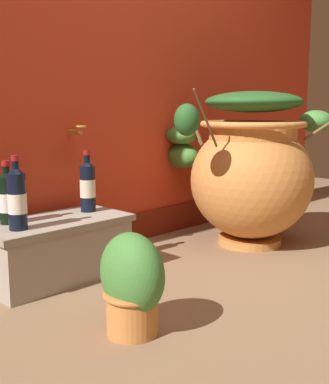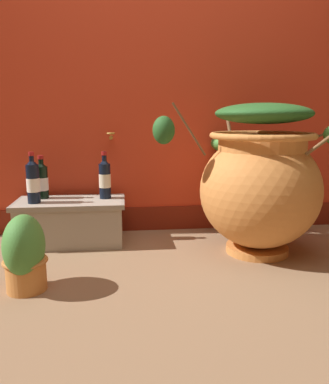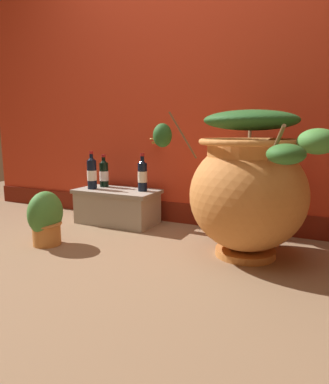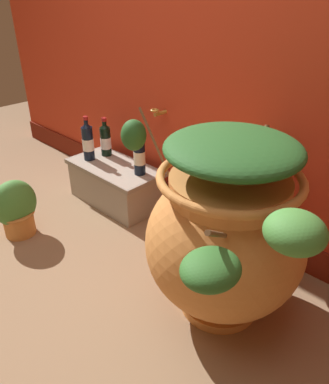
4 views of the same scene
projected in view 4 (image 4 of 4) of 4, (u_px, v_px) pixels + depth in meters
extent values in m
plane|color=#896B4C|center=(56.00, 302.00, 1.88)|extent=(7.00, 7.00, 0.00)
cube|color=red|center=(218.00, 5.00, 2.00)|extent=(4.40, 0.20, 2.60)
cube|color=maroon|center=(196.00, 206.00, 2.52)|extent=(4.40, 0.02, 0.17)
cylinder|color=#B28433|center=(160.00, 113.00, 2.38)|extent=(0.02, 0.10, 0.02)
torus|color=#B28433|center=(155.00, 110.00, 2.34)|extent=(0.06, 0.06, 0.01)
cylinder|color=#CC7F3D|center=(218.00, 301.00, 1.86)|extent=(0.38, 0.38, 0.04)
ellipsoid|color=#CC7F3D|center=(224.00, 242.00, 1.68)|extent=(0.71, 0.71, 0.68)
cylinder|color=#CC7F3D|center=(229.00, 187.00, 1.54)|extent=(0.51, 0.51, 0.09)
torus|color=#CC7F3D|center=(230.00, 177.00, 1.52)|extent=(0.61, 0.61, 0.04)
cylinder|color=brown|center=(261.00, 150.00, 1.81)|extent=(0.05, 0.12, 0.24)
ellipsoid|color=#428438|center=(265.00, 155.00, 1.91)|extent=(0.18, 0.20, 0.12)
cylinder|color=brown|center=(265.00, 164.00, 1.84)|extent=(0.04, 0.18, 0.21)
ellipsoid|color=#428438|center=(269.00, 179.00, 1.97)|extent=(0.17, 0.24, 0.16)
cylinder|color=brown|center=(283.00, 217.00, 1.21)|extent=(0.16, 0.11, 0.10)
ellipsoid|color=#428438|center=(295.00, 232.00, 1.16)|extent=(0.20, 0.20, 0.13)
cylinder|color=brown|center=(155.00, 142.00, 1.76)|extent=(0.20, 0.02, 0.30)
ellipsoid|color=#235623|center=(134.00, 135.00, 1.85)|extent=(0.13, 0.13, 0.16)
cylinder|color=brown|center=(217.00, 234.00, 1.17)|extent=(0.12, 0.24, 0.20)
ellipsoid|color=#2D6628|center=(211.00, 269.00, 1.09)|extent=(0.17, 0.20, 0.09)
ellipsoid|color=#235623|center=(233.00, 149.00, 1.46)|extent=(0.56, 0.56, 0.12)
cube|color=#9E9384|center=(115.00, 184.00, 2.68)|extent=(0.66, 0.34, 0.29)
cube|color=gray|center=(114.00, 168.00, 2.62)|extent=(0.70, 0.36, 0.03)
cylinder|color=black|center=(140.00, 158.00, 2.45)|extent=(0.08, 0.08, 0.23)
cone|color=black|center=(139.00, 140.00, 2.39)|extent=(0.08, 0.08, 0.04)
cylinder|color=black|center=(139.00, 136.00, 2.37)|extent=(0.03, 0.03, 0.08)
cylinder|color=maroon|center=(139.00, 131.00, 2.36)|extent=(0.04, 0.04, 0.02)
cylinder|color=beige|center=(139.00, 157.00, 2.45)|extent=(0.08, 0.08, 0.09)
cylinder|color=black|center=(106.00, 141.00, 2.73)|extent=(0.08, 0.08, 0.21)
cone|color=black|center=(104.00, 126.00, 2.67)|extent=(0.08, 0.08, 0.04)
cylinder|color=black|center=(104.00, 123.00, 2.66)|extent=(0.03, 0.03, 0.07)
cylinder|color=maroon|center=(104.00, 119.00, 2.65)|extent=(0.04, 0.04, 0.02)
cylinder|color=silver|center=(106.00, 143.00, 2.73)|extent=(0.08, 0.08, 0.08)
cylinder|color=black|center=(88.00, 143.00, 2.65)|extent=(0.08, 0.08, 0.24)
cone|color=black|center=(86.00, 125.00, 2.59)|extent=(0.08, 0.08, 0.04)
cylinder|color=black|center=(86.00, 122.00, 2.57)|extent=(0.03, 0.03, 0.08)
cylinder|color=maroon|center=(85.00, 118.00, 2.56)|extent=(0.03, 0.03, 0.02)
cylinder|color=white|center=(88.00, 144.00, 2.65)|extent=(0.08, 0.08, 0.09)
cylinder|color=#CC7F3D|center=(19.00, 223.00, 2.36)|extent=(0.19, 0.19, 0.16)
torus|color=#BB7538|center=(17.00, 214.00, 2.33)|extent=(0.21, 0.21, 0.02)
ellipsoid|color=#428438|center=(15.00, 203.00, 2.29)|extent=(0.19, 0.27, 0.30)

